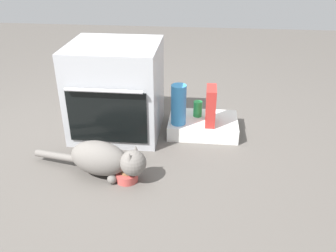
% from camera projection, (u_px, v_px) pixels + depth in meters
% --- Properties ---
extents(ground, '(8.00, 8.00, 0.00)m').
position_uv_depth(ground, '(120.00, 159.00, 2.42)').
color(ground, '#56514C').
extents(oven, '(0.64, 0.62, 0.68)m').
position_uv_depth(oven, '(116.00, 90.00, 2.62)').
color(oven, '#B7BABF').
rests_on(oven, ground).
extents(pantry_cabinet, '(0.52, 0.36, 0.11)m').
position_uv_depth(pantry_cabinet, '(203.00, 125.00, 2.73)').
color(pantry_cabinet, white).
rests_on(pantry_cabinet, ground).
extents(food_bowl, '(0.14, 0.14, 0.08)m').
position_uv_depth(food_bowl, '(127.00, 176.00, 2.20)').
color(food_bowl, '#C64C47').
rests_on(food_bowl, ground).
extents(cat, '(0.77, 0.30, 0.23)m').
position_uv_depth(cat, '(105.00, 159.00, 2.20)').
color(cat, slate).
rests_on(cat, ground).
extents(soda_can, '(0.07, 0.07, 0.12)m').
position_uv_depth(soda_can, '(198.00, 109.00, 2.73)').
color(soda_can, green).
rests_on(soda_can, pantry_cabinet).
extents(water_bottle, '(0.11, 0.11, 0.30)m').
position_uv_depth(water_bottle, '(179.00, 105.00, 2.58)').
color(water_bottle, '#388CD1').
rests_on(water_bottle, pantry_cabinet).
extents(cereal_box, '(0.07, 0.18, 0.28)m').
position_uv_depth(cereal_box, '(211.00, 106.00, 2.58)').
color(cereal_box, '#B72D28').
rests_on(cereal_box, pantry_cabinet).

